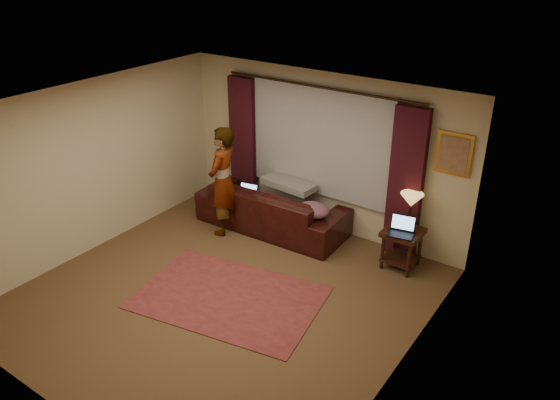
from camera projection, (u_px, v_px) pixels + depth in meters
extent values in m
cube|color=brown|center=(224.00, 296.00, 7.44)|extent=(5.00, 5.00, 0.01)
cube|color=silver|center=(214.00, 111.00, 6.30)|extent=(5.00, 5.00, 0.02)
cube|color=beige|center=(321.00, 152.00, 8.71)|extent=(5.00, 0.02, 2.60)
cube|color=beige|center=(42.00, 312.00, 5.02)|extent=(5.00, 0.02, 2.60)
cube|color=beige|center=(92.00, 167.00, 8.15)|extent=(0.02, 5.00, 2.60)
cube|color=beige|center=(405.00, 274.00, 5.58)|extent=(0.02, 5.00, 2.60)
cube|color=#A5A5AC|center=(320.00, 142.00, 8.58)|extent=(2.50, 0.05, 1.80)
cube|color=#360E18|center=(244.00, 143.00, 9.46)|extent=(0.50, 0.14, 2.30)
cube|color=#360E18|center=(406.00, 184.00, 7.91)|extent=(0.50, 0.14, 2.30)
cylinder|color=black|center=(320.00, 87.00, 8.16)|extent=(0.04, 0.04, 3.40)
cube|color=gold|center=(454.00, 154.00, 7.42)|extent=(0.50, 0.04, 0.60)
imported|color=black|center=(272.00, 200.00, 8.95)|extent=(2.55, 1.17, 1.01)
cube|color=gray|center=(288.00, 169.00, 8.83)|extent=(0.96, 0.45, 0.11)
ellipsoid|color=#734555|center=(313.00, 210.00, 8.38)|extent=(0.53, 0.41, 0.22)
cube|color=brown|center=(229.00, 297.00, 7.40)|extent=(2.69, 2.03, 0.01)
cube|color=black|center=(401.00, 249.00, 7.96)|extent=(0.53, 0.53, 0.61)
imported|color=gray|center=(223.00, 181.00, 8.67)|extent=(0.64, 0.64, 1.80)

